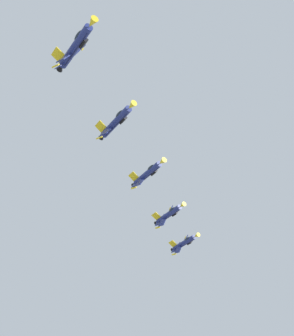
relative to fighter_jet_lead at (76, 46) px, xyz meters
The scene contains 5 objects.
fighter_jet_lead is the anchor object (origin of this frame).
fighter_jet_left_wing 24.84m from the fighter_jet_lead, 83.59° to the left, with size 12.11×12.85×8.20m.
fighter_jet_right_wing 49.17m from the fighter_jet_lead, 82.48° to the left, with size 12.14×12.85×8.34m.
fighter_jet_left_outer 74.74m from the fighter_jet_lead, 82.94° to the left, with size 12.21×12.85×8.62m.
fighter_jet_right_outer 98.61m from the fighter_jet_lead, 83.14° to the left, with size 12.14×12.85×8.34m.
Camera 1 is at (-1.31, 0.28, 1.40)m, focal length 53.26 mm.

